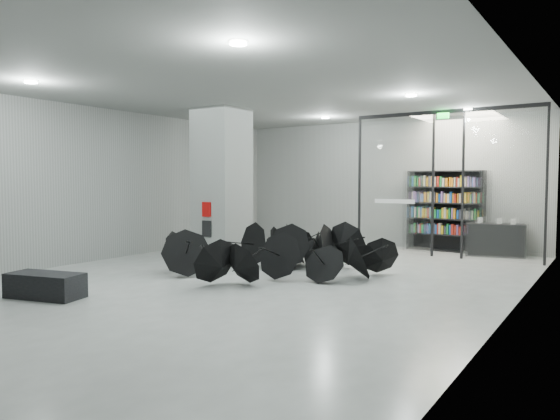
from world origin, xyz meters
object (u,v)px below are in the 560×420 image
Objects in this scene: column at (222,184)px; shop_counter at (495,240)px; umbrella_cluster at (285,258)px; bench at (45,285)px; bookshelf at (445,211)px.

shop_counter is (6.06, 4.46, -1.55)m from column.
bench is at bearing -115.13° from umbrella_cluster.
column is 2.64× the size of shop_counter.
bookshelf is 0.45× the size of umbrella_cluster.
umbrella_cluster is (2.15, 4.58, 0.09)m from bench.
bookshelf is 1.66m from shop_counter.
bookshelf reaches higher than bench.
bookshelf reaches higher than shop_counter.
shop_counter is (5.70, 9.81, 0.23)m from bench.
column is 3.12m from umbrella_cluster.
bench is 0.91× the size of shop_counter.
umbrella_cluster is at bearing 50.10° from bench.
umbrella_cluster is at bearing -16.95° from column.
shop_counter is at bearing 36.37° from column.
bookshelf is at bearing 69.23° from umbrella_cluster.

